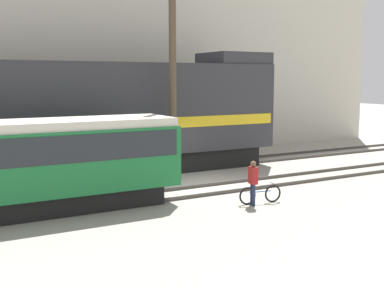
# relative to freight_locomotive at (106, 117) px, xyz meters

# --- Properties ---
(ground_plane) EXTENTS (120.00, 120.00, 0.00)m
(ground_plane) POSITION_rel_freight_locomotive_xyz_m (2.82, -3.52, -2.72)
(ground_plane) COLOR #9E998C
(track_near) EXTENTS (60.00, 1.51, 0.14)m
(track_near) POSITION_rel_freight_locomotive_xyz_m (2.82, -4.96, -2.65)
(track_near) COLOR #47423D
(track_near) RESTS_ON ground
(track_far) EXTENTS (60.00, 1.51, 0.14)m
(track_far) POSITION_rel_freight_locomotive_xyz_m (2.82, -0.00, -2.65)
(track_far) COLOR #47423D
(track_far) RESTS_ON ground
(building_backdrop) EXTENTS (37.52, 6.00, 12.73)m
(building_backdrop) POSITION_rel_freight_locomotive_xyz_m (2.82, 7.69, 3.65)
(building_backdrop) COLOR beige
(building_backdrop) RESTS_ON ground
(freight_locomotive) EXTENTS (17.18, 3.04, 5.79)m
(freight_locomotive) POSITION_rel_freight_locomotive_xyz_m (0.00, 0.00, 0.00)
(freight_locomotive) COLOR black
(freight_locomotive) RESTS_ON ground
(streetcar) EXTENTS (9.27, 2.54, 3.11)m
(streetcar) POSITION_rel_freight_locomotive_xyz_m (-3.95, -4.96, -0.94)
(streetcar) COLOR black
(streetcar) RESTS_ON ground
(bicycle) EXTENTS (1.66, 0.45, 0.71)m
(bicycle) POSITION_rel_freight_locomotive_xyz_m (3.20, -7.54, -2.39)
(bicycle) COLOR black
(bicycle) RESTS_ON ground
(person) EXTENTS (0.27, 0.39, 1.61)m
(person) POSITION_rel_freight_locomotive_xyz_m (2.80, -7.63, -1.75)
(person) COLOR #232D4C
(person) RESTS_ON ground
(utility_pole_left) EXTENTS (0.32, 0.32, 9.75)m
(utility_pole_left) POSITION_rel_freight_locomotive_xyz_m (2.20, -2.48, 2.16)
(utility_pole_left) COLOR #4C3D2D
(utility_pole_left) RESTS_ON ground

